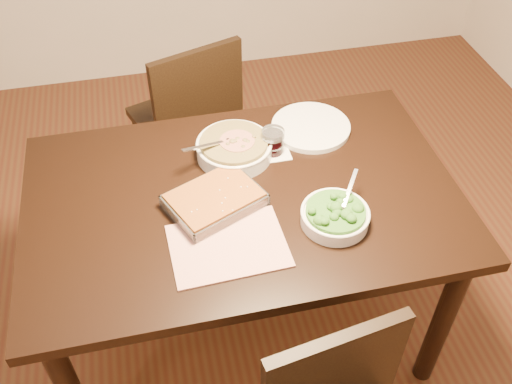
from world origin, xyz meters
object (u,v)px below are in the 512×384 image
at_px(broccoli_bowl, 335,215).
at_px(baking_dish, 215,200).
at_px(dinner_plate, 311,127).
at_px(table, 243,214).
at_px(chair_far, 190,116).
at_px(stew_bowl, 234,148).
at_px(wine_tumbler, 273,141).

xyz_separation_m(broccoli_bowl, baking_dish, (-0.35, 0.15, -0.00)).
height_order(baking_dish, dinner_plate, baking_dish).
bearing_deg(dinner_plate, baking_dish, -142.76).
bearing_deg(dinner_plate, broccoli_bowl, -97.67).
xyz_separation_m(broccoli_bowl, dinner_plate, (0.06, 0.46, -0.02)).
distance_m(table, chair_far, 0.83).
bearing_deg(broccoli_bowl, table, 143.71).
xyz_separation_m(table, dinner_plate, (0.31, 0.28, 0.11)).
bearing_deg(chair_far, broccoli_bowl, 89.10).
height_order(table, chair_far, chair_far).
bearing_deg(chair_far, table, 76.29).
xyz_separation_m(table, baking_dish, (-0.10, -0.03, 0.12)).
height_order(table, baking_dish, baking_dish).
bearing_deg(dinner_plate, stew_bowl, -164.43).
distance_m(table, wine_tumbler, 0.27).
bearing_deg(broccoli_bowl, chair_far, 108.48).
relative_size(stew_bowl, chair_far, 0.32).
xyz_separation_m(table, broccoli_bowl, (0.25, -0.18, 0.12)).
height_order(broccoli_bowl, dinner_plate, broccoli_bowl).
height_order(table, stew_bowl, stew_bowl).
bearing_deg(baking_dish, broccoli_bowl, -47.40).
distance_m(table, baking_dish, 0.16).
distance_m(stew_bowl, baking_dish, 0.25).
distance_m(broccoli_bowl, wine_tumbler, 0.38).
xyz_separation_m(baking_dish, chair_far, (0.02, 0.84, -0.29)).
bearing_deg(broccoli_bowl, dinner_plate, 82.33).
xyz_separation_m(baking_dish, dinner_plate, (0.41, 0.31, -0.02)).
bearing_deg(stew_bowl, baking_dish, -115.34).
bearing_deg(baking_dish, stew_bowl, 40.63).
bearing_deg(wine_tumbler, baking_dish, -138.15).
bearing_deg(dinner_plate, wine_tumbler, -150.57).
bearing_deg(stew_bowl, dinner_plate, 15.57).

